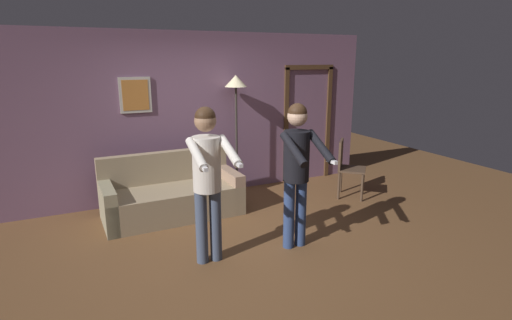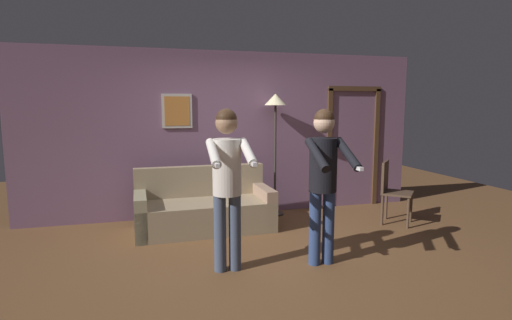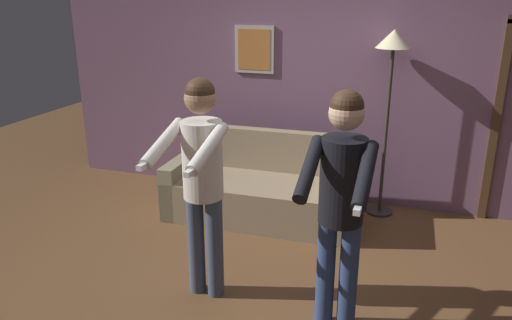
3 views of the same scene
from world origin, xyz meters
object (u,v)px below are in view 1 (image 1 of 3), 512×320
Objects in this scene: torchiere_lamp at (236,95)px; dining_chair_distant at (347,165)px; person_standing_left at (207,171)px; couch at (172,196)px; person_standing_right at (297,163)px.

torchiere_lamp reaches higher than dining_chair_distant.
person_standing_left is 2.97m from dining_chair_distant.
person_standing_left is (-1.17, -2.00, -0.59)m from torchiere_lamp.
couch is 2.79m from dining_chair_distant.
couch is 2.09m from person_standing_right.
torchiere_lamp is 2.39m from person_standing_left.
torchiere_lamp reaches higher than person_standing_right.
couch is at bearing 123.86° from person_standing_right.
dining_chair_distant is (1.67, 1.19, -0.51)m from person_standing_right.
torchiere_lamp is at bearing 59.75° from person_standing_left.
dining_chair_distant is (2.75, -0.42, 0.25)m from couch.
person_standing_right reaches higher than couch.
person_standing_right is 2.11m from dining_chair_distant.
person_standing_left reaches higher than person_standing_right.
person_standing_left reaches higher than dining_chair_distant.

